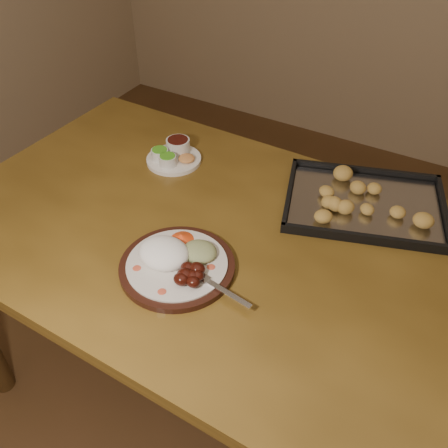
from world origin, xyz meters
The scene contains 4 objects.
dining_table centered at (-0.22, 0.13, 0.65)m, with size 1.52×0.93×0.75m.
dinner_plate centered at (-0.25, -0.02, 0.77)m, with size 0.35×0.27×0.06m.
condiment_saucer centered at (-0.52, 0.36, 0.77)m, with size 0.17×0.17×0.06m.
baking_tray centered at (0.06, 0.43, 0.76)m, with size 0.50×0.43×0.04m.
Camera 1 is at (0.26, -0.70, 1.60)m, focal length 40.00 mm.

